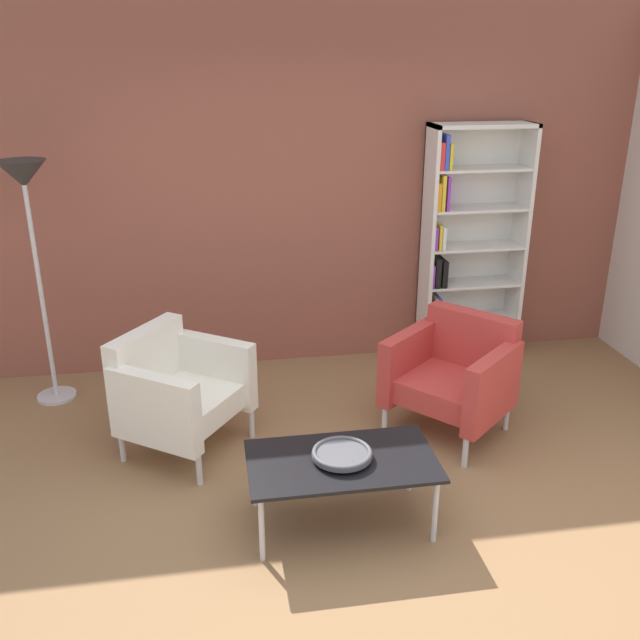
% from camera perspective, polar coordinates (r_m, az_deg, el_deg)
% --- Properties ---
extents(ground_plane, '(8.32, 8.32, 0.00)m').
position_cam_1_polar(ground_plane, '(3.80, 2.02, -18.22)').
color(ground_plane, olive).
extents(brick_back_panel, '(6.40, 0.12, 2.90)m').
position_cam_1_polar(brick_back_panel, '(5.45, -2.94, 11.10)').
color(brick_back_panel, brown).
rests_on(brick_back_panel, ground_plane).
extents(bookshelf_tall, '(0.80, 0.30, 1.90)m').
position_cam_1_polar(bookshelf_tall, '(5.70, 11.71, 5.69)').
color(bookshelf_tall, silver).
rests_on(bookshelf_tall, ground_plane).
extents(coffee_table_low, '(1.00, 0.56, 0.40)m').
position_cam_1_polar(coffee_table_low, '(3.76, 1.80, -11.75)').
color(coffee_table_low, black).
rests_on(coffee_table_low, ground_plane).
extents(decorative_bowl, '(0.32, 0.32, 0.05)m').
position_cam_1_polar(decorative_bowl, '(3.72, 1.82, -10.89)').
color(decorative_bowl, '#4C4C51').
rests_on(decorative_bowl, coffee_table_low).
extents(armchair_by_bookshelf, '(0.94, 0.95, 0.78)m').
position_cam_1_polar(armchair_by_bookshelf, '(4.70, 10.92, -4.31)').
color(armchair_by_bookshelf, '#B73833').
rests_on(armchair_by_bookshelf, ground_plane).
extents(armchair_corner_red, '(0.93, 0.95, 0.78)m').
position_cam_1_polar(armchair_corner_red, '(4.50, -11.65, -5.56)').
color(armchair_corner_red, white).
rests_on(armchair_corner_red, ground_plane).
extents(floor_lamp_torchiere, '(0.32, 0.32, 1.74)m').
position_cam_1_polar(floor_lamp_torchiere, '(5.10, -22.87, 8.74)').
color(floor_lamp_torchiere, silver).
rests_on(floor_lamp_torchiere, ground_plane).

